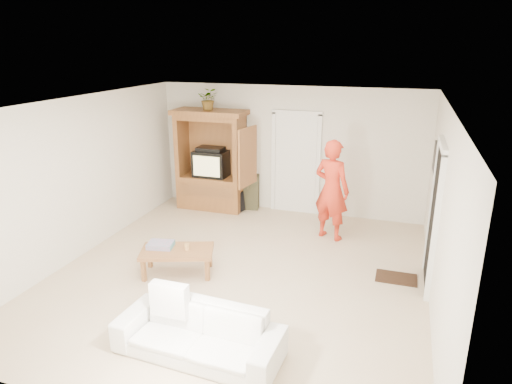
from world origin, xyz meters
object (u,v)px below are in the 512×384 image
armoire (212,167)px  coffee_table (177,253)px  man (332,190)px  sofa (199,333)px

armoire → coffee_table: (0.67, -2.94, -0.56)m
armoire → man: 2.78m
armoire → coffee_table: 3.07m
armoire → man: size_ratio=1.15×
sofa → coffee_table: sofa is taller
armoire → coffee_table: bearing=-77.2°
man → sofa: 3.91m
sofa → coffee_table: size_ratio=1.56×
armoire → sofa: (1.79, -4.60, -0.63)m
man → sofa: bearing=97.4°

